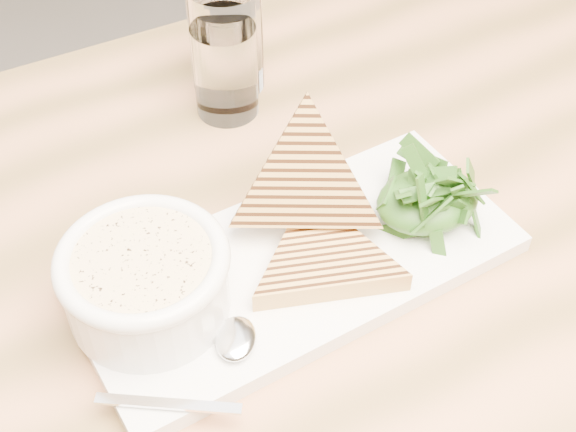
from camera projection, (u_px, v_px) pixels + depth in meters
name	position (u px, v px, depth m)	size (l,w,h in m)	color
table_top	(289.00, 292.00, 0.70)	(1.23, 0.82, 0.04)	#B5784D
table_leg_br	(501.00, 169.00, 1.36)	(0.06, 0.06, 0.71)	#B5784D
platter	(298.00, 265.00, 0.68)	(0.37, 0.17, 0.02)	white
soup_bowl	(147.00, 287.00, 0.62)	(0.13, 0.13, 0.05)	white
soup	(142.00, 261.00, 0.60)	(0.11, 0.11, 0.01)	beige
bowl_rim	(142.00, 260.00, 0.60)	(0.13, 0.13, 0.01)	white
sandwich_flat	(324.00, 259.00, 0.66)	(0.15, 0.15, 0.02)	tan
sandwich_lean	(306.00, 182.00, 0.67)	(0.15, 0.15, 0.08)	tan
salad_base	(428.00, 200.00, 0.70)	(0.09, 0.07, 0.04)	#17380E
arugula_pile	(429.00, 193.00, 0.69)	(0.11, 0.10, 0.05)	#376D21
spoon_bowl	(236.00, 339.00, 0.61)	(0.03, 0.04, 0.01)	silver
spoon_handle	(168.00, 404.00, 0.57)	(0.11, 0.01, 0.00)	silver
glass_near	(226.00, 37.00, 0.83)	(0.08, 0.08, 0.12)	white
glass_far	(226.00, 70.00, 0.80)	(0.06, 0.06, 0.10)	white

